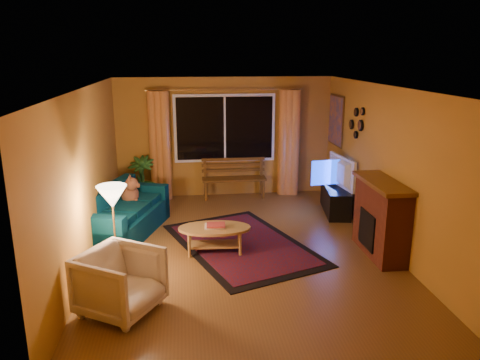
{
  "coord_description": "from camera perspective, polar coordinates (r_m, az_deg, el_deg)",
  "views": [
    {
      "loc": [
        -0.85,
        -6.71,
        2.98
      ],
      "look_at": [
        0.0,
        0.3,
        1.05
      ],
      "focal_mm": 35.0,
      "sensor_mm": 36.0,
      "label": 1
    }
  ],
  "objects": [
    {
      "name": "floor",
      "position": [
        7.39,
        0.28,
        -8.56
      ],
      "size": [
        4.5,
        6.0,
        0.02
      ],
      "primitive_type": "cube",
      "color": "brown",
      "rests_on": "ground"
    },
    {
      "name": "ceiling",
      "position": [
        6.78,
        0.31,
        11.31
      ],
      "size": [
        4.5,
        6.0,
        0.02
      ],
      "primitive_type": "cube",
      "color": "white",
      "rests_on": "ground"
    },
    {
      "name": "wall_back",
      "position": [
        9.91,
        -1.89,
        5.23
      ],
      "size": [
        4.5,
        0.02,
        2.5
      ],
      "primitive_type": "cube",
      "color": "#BB802B",
      "rests_on": "ground"
    },
    {
      "name": "wall_left",
      "position": [
        7.07,
        -18.19,
        0.35
      ],
      "size": [
        0.02,
        6.0,
        2.5
      ],
      "primitive_type": "cube",
      "color": "#BB802B",
      "rests_on": "ground"
    },
    {
      "name": "wall_right",
      "position": [
        7.59,
        17.48,
        1.4
      ],
      "size": [
        0.02,
        6.0,
        2.5
      ],
      "primitive_type": "cube",
      "color": "#BB802B",
      "rests_on": "ground"
    },
    {
      "name": "window",
      "position": [
        9.81,
        -1.87,
        6.31
      ],
      "size": [
        2.0,
        0.02,
        1.3
      ],
      "primitive_type": "cube",
      "color": "black",
      "rests_on": "wall_back"
    },
    {
      "name": "curtain_rod",
      "position": [
        9.67,
        -1.88,
        10.96
      ],
      "size": [
        3.2,
        0.03,
        0.03
      ],
      "primitive_type": "cylinder",
      "rotation": [
        0.0,
        1.57,
        0.0
      ],
      "color": "#BF8C3F",
      "rests_on": "wall_back"
    },
    {
      "name": "curtain_left",
      "position": [
        9.78,
        -9.74,
        4.11
      ],
      "size": [
        0.36,
        0.36,
        2.24
      ],
      "primitive_type": "cylinder",
      "color": "orange",
      "rests_on": "ground"
    },
    {
      "name": "curtain_right",
      "position": [
        10.01,
        5.93,
        4.5
      ],
      "size": [
        0.36,
        0.36,
        2.24
      ],
      "primitive_type": "cylinder",
      "color": "orange",
      "rests_on": "ground"
    },
    {
      "name": "bench",
      "position": [
        9.91,
        -0.72,
        -0.99
      ],
      "size": [
        1.34,
        0.39,
        0.4
      ],
      "primitive_type": "cube",
      "rotation": [
        0.0,
        0.0,
        0.0
      ],
      "color": "#56330F",
      "rests_on": "ground"
    },
    {
      "name": "potted_plant",
      "position": [
        9.76,
        -11.92,
        0.07
      ],
      "size": [
        0.62,
        0.62,
        0.94
      ],
      "primitive_type": "imported",
      "rotation": [
        0.0,
        0.0,
        -0.18
      ],
      "color": "#235B1E",
      "rests_on": "ground"
    },
    {
      "name": "sofa",
      "position": [
        8.08,
        -13.87,
        -3.8
      ],
      "size": [
        1.43,
        2.14,
        0.8
      ],
      "primitive_type": "cube",
      "rotation": [
        0.0,
        0.0,
        -0.32
      ],
      "color": "#032A36",
      "rests_on": "ground"
    },
    {
      "name": "dog",
      "position": [
        8.42,
        -13.3,
        -1.17
      ],
      "size": [
        0.5,
        0.57,
        0.52
      ],
      "primitive_type": null,
      "rotation": [
        0.0,
        0.0,
        0.38
      ],
      "color": "brown",
      "rests_on": "sofa"
    },
    {
      "name": "armchair",
      "position": [
        5.76,
        -14.4,
        -11.62
      ],
      "size": [
        1.08,
        1.1,
        0.84
      ],
      "primitive_type": "imported",
      "rotation": [
        0.0,
        0.0,
        1.02
      ],
      "color": "beige",
      "rests_on": "ground"
    },
    {
      "name": "floor_lamp",
      "position": [
        6.54,
        -15.02,
        -6.25
      ],
      "size": [
        0.26,
        0.26,
        1.27
      ],
      "primitive_type": "cylinder",
      "rotation": [
        0.0,
        0.0,
        0.23
      ],
      "color": "#BF8C3F",
      "rests_on": "ground"
    },
    {
      "name": "rug",
      "position": [
        7.56,
        0.2,
        -7.84
      ],
      "size": [
        2.58,
        3.17,
        0.02
      ],
      "primitive_type": "cube",
      "rotation": [
        0.0,
        0.0,
        0.35
      ],
      "color": "#630904",
      "rests_on": "ground"
    },
    {
      "name": "coffee_table",
      "position": [
        7.26,
        -3.1,
        -7.23
      ],
      "size": [
        1.18,
        1.18,
        0.4
      ],
      "primitive_type": "cylinder",
      "rotation": [
        0.0,
        0.0,
        -0.06
      ],
      "color": "#AC7F3F",
      "rests_on": "ground"
    },
    {
      "name": "tv_console",
      "position": [
        9.17,
        11.54,
        -2.34
      ],
      "size": [
        0.58,
        1.25,
        0.5
      ],
      "primitive_type": "cube",
      "rotation": [
        0.0,
        0.0,
        -0.15
      ],
      "color": "black",
      "rests_on": "ground"
    },
    {
      "name": "television",
      "position": [
        9.02,
        11.73,
        0.97
      ],
      "size": [
        0.26,
        1.04,
        0.59
      ],
      "primitive_type": "imported",
      "rotation": [
        0.0,
        0.0,
        1.7
      ],
      "color": "black",
      "rests_on": "tv_console"
    },
    {
      "name": "fireplace",
      "position": [
        7.36,
        16.8,
        -4.68
      ],
      "size": [
        0.4,
        1.2,
        1.1
      ],
      "primitive_type": "cube",
      "color": "maroon",
      "rests_on": "ground"
    },
    {
      "name": "mirror_cluster",
      "position": [
        8.65,
        13.97,
        7.01
      ],
      "size": [
        0.06,
        0.6,
        0.56
      ],
      "primitive_type": null,
      "color": "black",
      "rests_on": "wall_right"
    },
    {
      "name": "painting",
      "position": [
        9.75,
        11.6,
        7.14
      ],
      "size": [
        0.04,
        0.76,
        0.96
      ],
      "primitive_type": "cube",
      "color": "#D4670B",
      "rests_on": "wall_right"
    }
  ]
}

